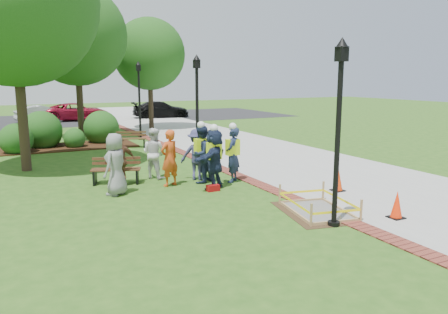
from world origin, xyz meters
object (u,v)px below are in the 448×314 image
wet_concrete_pad (318,203)px  bench_near (116,176)px  cone_front (397,205)px  lamp_near (339,119)px  hivis_worker_c (201,153)px  hivis_worker_a (214,157)px  hivis_worker_b (233,153)px

wet_concrete_pad → bench_near: 6.63m
cone_front → lamp_near: size_ratio=0.16×
hivis_worker_c → wet_concrete_pad: bearing=-72.4°
bench_near → hivis_worker_a: 3.33m
hivis_worker_c → cone_front: bearing=-63.8°
lamp_near → hivis_worker_c: size_ratio=2.11×
bench_near → hivis_worker_c: size_ratio=0.81×
wet_concrete_pad → hivis_worker_c: (-1.36, 4.28, 0.76)m
wet_concrete_pad → lamp_near: (-0.31, -0.99, 2.25)m
lamp_near → cone_front: bearing=-9.7°
hivis_worker_a → hivis_worker_c: size_ratio=1.00×
lamp_near → hivis_worker_a: lamp_near is taller
lamp_near → bench_near: bearing=119.4°
hivis_worker_a → hivis_worker_c: (-0.04, 0.90, 0.00)m
lamp_near → hivis_worker_b: (-0.09, 4.90, -1.51)m
bench_near → lamp_near: lamp_near is taller
bench_near → hivis_worker_a: hivis_worker_a is taller
hivis_worker_a → hivis_worker_b: bearing=29.9°
hivis_worker_b → hivis_worker_c: (-0.96, 0.37, 0.03)m
cone_front → wet_concrete_pad: bearing=137.3°
bench_near → cone_front: size_ratio=2.34×
wet_concrete_pad → cone_front: cone_front is taller
bench_near → hivis_worker_b: hivis_worker_b is taller
wet_concrete_pad → hivis_worker_c: size_ratio=1.29×
cone_front → hivis_worker_a: bearing=120.1°
hivis_worker_a → hivis_worker_b: hivis_worker_a is taller
wet_concrete_pad → hivis_worker_b: (-0.40, 3.91, 0.73)m
wet_concrete_pad → hivis_worker_c: bearing=107.6°
hivis_worker_c → hivis_worker_a: bearing=-87.7°
cone_front → hivis_worker_c: (-2.74, 5.55, 0.66)m
hivis_worker_a → hivis_worker_c: hivis_worker_c is taller
cone_front → hivis_worker_c: hivis_worker_c is taller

